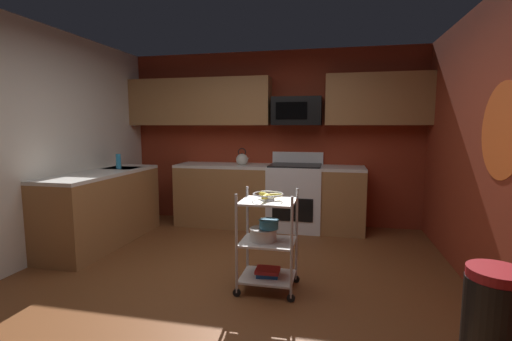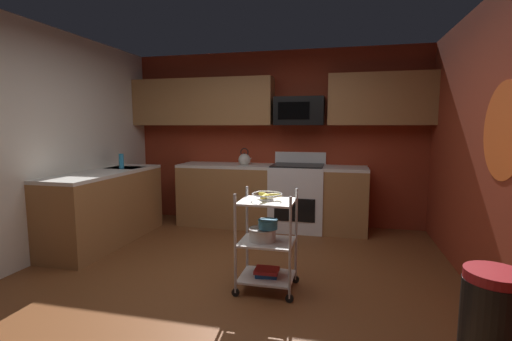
% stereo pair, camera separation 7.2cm
% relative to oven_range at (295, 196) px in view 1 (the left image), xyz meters
% --- Properties ---
extents(floor, '(4.40, 4.80, 0.04)m').
position_rel_oven_range_xyz_m(floor, '(-0.40, -2.10, -0.50)').
color(floor, brown).
rests_on(floor, ground).
extents(wall_back, '(4.52, 0.06, 2.60)m').
position_rel_oven_range_xyz_m(wall_back, '(-0.40, 0.33, 0.82)').
color(wall_back, maroon).
rests_on(wall_back, ground).
extents(wall_left, '(0.06, 4.80, 2.60)m').
position_rel_oven_range_xyz_m(wall_left, '(-2.63, -2.10, 0.82)').
color(wall_left, silver).
rests_on(wall_left, ground).
extents(wall_right, '(0.06, 4.80, 2.60)m').
position_rel_oven_range_xyz_m(wall_right, '(1.83, -2.10, 0.82)').
color(wall_right, maroon).
rests_on(wall_right, ground).
extents(wall_flower_decal, '(0.00, 0.76, 0.76)m').
position_rel_oven_range_xyz_m(wall_flower_decal, '(1.80, -2.03, 0.97)').
color(wall_flower_decal, '#E5591E').
extents(counter_run, '(3.57, 2.40, 0.92)m').
position_rel_oven_range_xyz_m(counter_run, '(-1.16, -0.48, -0.01)').
color(counter_run, '#9E6B3D').
rests_on(counter_run, ground).
extents(oven_range, '(0.76, 0.65, 1.10)m').
position_rel_oven_range_xyz_m(oven_range, '(0.00, 0.00, 0.00)').
color(oven_range, white).
rests_on(oven_range, ground).
extents(upper_cabinets, '(4.40, 0.33, 0.70)m').
position_rel_oven_range_xyz_m(upper_cabinets, '(-0.49, 0.13, 1.37)').
color(upper_cabinets, '#9E6B3D').
extents(microwave, '(0.70, 0.39, 0.40)m').
position_rel_oven_range_xyz_m(microwave, '(-0.00, 0.10, 1.22)').
color(microwave, black).
extents(rolling_cart, '(0.55, 0.42, 0.91)m').
position_rel_oven_range_xyz_m(rolling_cart, '(-0.02, -2.05, -0.03)').
color(rolling_cart, silver).
rests_on(rolling_cart, ground).
extents(fruit_bowl, '(0.27, 0.27, 0.07)m').
position_rel_oven_range_xyz_m(fruit_bowl, '(-0.02, -2.05, 0.40)').
color(fruit_bowl, silver).
rests_on(fruit_bowl, rolling_cart).
extents(mixing_bowl_large, '(0.25, 0.25, 0.11)m').
position_rel_oven_range_xyz_m(mixing_bowl_large, '(-0.06, -2.05, 0.04)').
color(mixing_bowl_large, silver).
rests_on(mixing_bowl_large, rolling_cart).
extents(mixing_bowl_small, '(0.18, 0.18, 0.08)m').
position_rel_oven_range_xyz_m(mixing_bowl_small, '(-0.01, -2.06, 0.14)').
color(mixing_bowl_small, '#338CBF').
rests_on(mixing_bowl_small, rolling_cart).
extents(book_stack, '(0.22, 0.18, 0.07)m').
position_rel_oven_range_xyz_m(book_stack, '(-0.02, -2.05, -0.31)').
color(book_stack, '#1E4C8C').
rests_on(book_stack, rolling_cart).
extents(kettle, '(0.21, 0.18, 0.26)m').
position_rel_oven_range_xyz_m(kettle, '(-0.79, -0.00, 0.52)').
color(kettle, beige).
rests_on(kettle, counter_run).
extents(dish_soap_bottle, '(0.06, 0.06, 0.20)m').
position_rel_oven_range_xyz_m(dish_soap_bottle, '(-2.26, -0.88, 0.54)').
color(dish_soap_bottle, '#2D8CBF').
rests_on(dish_soap_bottle, counter_run).
extents(trash_can, '(0.34, 0.42, 0.66)m').
position_rel_oven_range_xyz_m(trash_can, '(1.50, -2.89, -0.15)').
color(trash_can, black).
rests_on(trash_can, ground).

